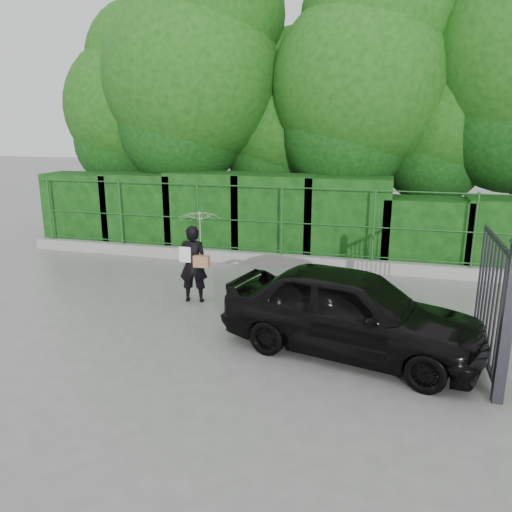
# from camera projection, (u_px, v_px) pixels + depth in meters

# --- Properties ---
(ground) EXTENTS (80.00, 80.00, 0.00)m
(ground) POSITION_uv_depth(u_px,v_px,m) (206.00, 331.00, 8.97)
(ground) COLOR gray
(kerb) EXTENTS (14.00, 0.25, 0.30)m
(kerb) POSITION_uv_depth(u_px,v_px,m) (266.00, 259.00, 13.13)
(kerb) COLOR #9E9E99
(kerb) RESTS_ON ground
(fence) EXTENTS (14.13, 0.06, 1.80)m
(fence) POSITION_uv_depth(u_px,v_px,m) (275.00, 220.00, 12.80)
(fence) COLOR #1F521F
(fence) RESTS_ON kerb
(hedge) EXTENTS (14.20, 1.20, 2.28)m
(hedge) POSITION_uv_depth(u_px,v_px,m) (267.00, 218.00, 13.89)
(hedge) COLOR black
(hedge) RESTS_ON ground
(trees) EXTENTS (17.10, 6.15, 8.08)m
(trees) POSITION_uv_depth(u_px,v_px,m) (331.00, 88.00, 14.71)
(trees) COLOR black
(trees) RESTS_ON ground
(gate) EXTENTS (0.22, 2.33, 2.36)m
(gate) POSITION_uv_depth(u_px,v_px,m) (500.00, 306.00, 6.83)
(gate) COLOR #26262C
(gate) RESTS_ON ground
(woman) EXTENTS (0.90, 0.86, 1.91)m
(woman) POSITION_uv_depth(u_px,v_px,m) (197.00, 244.00, 10.17)
(woman) COLOR black
(woman) RESTS_ON ground
(car) EXTENTS (4.42, 2.60, 1.41)m
(car) POSITION_uv_depth(u_px,v_px,m) (350.00, 311.00, 7.99)
(car) COLOR black
(car) RESTS_ON ground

